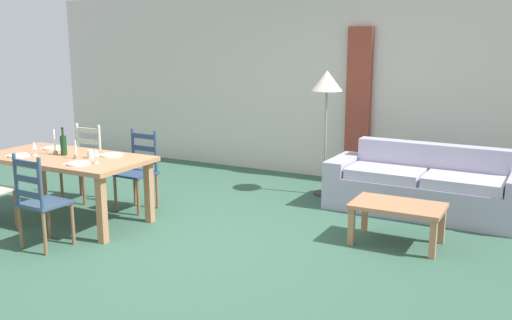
{
  "coord_description": "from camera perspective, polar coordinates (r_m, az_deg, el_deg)",
  "views": [
    {
      "loc": [
        3.2,
        -4.6,
        2.04
      ],
      "look_at": [
        0.41,
        0.72,
        0.75
      ],
      "focal_mm": 39.81,
      "sensor_mm": 36.0,
      "label": 1
    }
  ],
  "objects": [
    {
      "name": "standing_lamp",
      "position": [
        7.38,
        7.12,
        7.15
      ],
      "size": [
        0.4,
        0.4,
        1.64
      ],
      "color": "#332D28",
      "rests_on": "ground_plane"
    },
    {
      "name": "dinner_plate_far_right",
      "position": [
        6.56,
        -14.28,
        0.49
      ],
      "size": [
        0.24,
        0.24,
        0.02
      ],
      "primitive_type": "cylinder",
      "color": "white",
      "rests_on": "dining_table"
    },
    {
      "name": "dining_table",
      "position": [
        6.72,
        -18.52,
        -0.34
      ],
      "size": [
        1.9,
        0.96,
        0.75
      ],
      "color": "#B37A52",
      "rests_on": "ground_plane"
    },
    {
      "name": "candle_tall",
      "position": [
        6.83,
        -19.55,
        1.24
      ],
      "size": [
        0.05,
        0.05,
        0.29
      ],
      "color": "#998C66",
      "rests_on": "dining_table"
    },
    {
      "name": "dinner_plate_far_left",
      "position": [
        7.19,
        -19.64,
        1.15
      ],
      "size": [
        0.24,
        0.24,
        0.02
      ],
      "primitive_type": "cylinder",
      "color": "white",
      "rests_on": "dining_table"
    },
    {
      "name": "couch",
      "position": [
        7.04,
        16.69,
        -2.78
      ],
      "size": [
        2.3,
        0.86,
        0.8
      ],
      "color": "#A6A1B5",
      "rests_on": "ground_plane"
    },
    {
      "name": "fork_near_right",
      "position": [
        6.32,
        -18.31,
        -0.26
      ],
      "size": [
        0.03,
        0.17,
        0.01
      ],
      "primitive_type": "cube",
      "rotation": [
        0.0,
        0.0,
        -0.06
      ],
      "color": "silver",
      "rests_on": "dining_table"
    },
    {
      "name": "wine_bottle",
      "position": [
        6.73,
        -18.78,
        1.45
      ],
      "size": [
        0.07,
        0.07,
        0.32
      ],
      "color": "#143819",
      "rests_on": "dining_table"
    },
    {
      "name": "fork_far_right",
      "position": [
        6.66,
        -15.24,
        0.56
      ],
      "size": [
        0.02,
        0.17,
        0.01
      ],
      "primitive_type": "cube",
      "rotation": [
        0.0,
        0.0,
        -0.02
      ],
      "color": "silver",
      "rests_on": "dining_table"
    },
    {
      "name": "wine_glass_near_right",
      "position": [
        6.19,
        -15.77,
        0.68
      ],
      "size": [
        0.06,
        0.06,
        0.16
      ],
      "color": "white",
      "rests_on": "dining_table"
    },
    {
      "name": "curtain_panel_left",
      "position": [
        8.19,
        10.23,
        5.35
      ],
      "size": [
        0.35,
        0.08,
        2.2
      ],
      "primitive_type": "cube",
      "color": "brown",
      "rests_on": "ground_plane"
    },
    {
      "name": "ground_plane",
      "position": [
        5.97,
        -6.76,
        -8.05
      ],
      "size": [
        9.6,
        9.6,
        0.02
      ],
      "primitive_type": "cube",
      "color": "#335945"
    },
    {
      "name": "dining_chair_far_right",
      "position": [
        7.0,
        -11.72,
        -1.03
      ],
      "size": [
        0.44,
        0.42,
        0.96
      ],
      "color": "navy",
      "rests_on": "ground_plane"
    },
    {
      "name": "dining_chair_far_left",
      "position": [
        7.61,
        -16.94,
        -0.25
      ],
      "size": [
        0.44,
        0.42,
        0.96
      ],
      "color": "beige",
      "rests_on": "ground_plane"
    },
    {
      "name": "dining_chair_near_right",
      "position": [
        5.94,
        -20.86,
        -3.93
      ],
      "size": [
        0.44,
        0.42,
        0.96
      ],
      "color": "#30455D",
      "rests_on": "ground_plane"
    },
    {
      "name": "fork_near_left",
      "position": [
        6.98,
        -23.47,
        0.49
      ],
      "size": [
        0.03,
        0.17,
        0.01
      ],
      "primitive_type": "cube",
      "rotation": [
        0.0,
        0.0,
        0.1
      ],
      "color": "silver",
      "rests_on": "dining_table"
    },
    {
      "name": "coffee_table",
      "position": [
        5.88,
        14.04,
        -4.91
      ],
      "size": [
        0.9,
        0.56,
        0.42
      ],
      "color": "#B37A52",
      "rests_on": "ground_plane"
    },
    {
      "name": "dinner_plate_near_right",
      "position": [
        6.21,
        -17.35,
        -0.35
      ],
      "size": [
        0.24,
        0.24,
        0.02
      ],
      "primitive_type": "cylinder",
      "color": "white",
      "rests_on": "dining_table"
    },
    {
      "name": "fork_far_left",
      "position": [
        7.3,
        -20.44,
        1.2
      ],
      "size": [
        0.02,
        0.17,
        0.01
      ],
      "primitive_type": "cube",
      "rotation": [
        0.0,
        0.0,
        -0.05
      ],
      "color": "silver",
      "rests_on": "dining_table"
    },
    {
      "name": "coffee_cup_primary",
      "position": [
        6.49,
        -16.31,
        0.58
      ],
      "size": [
        0.07,
        0.07,
        0.09
      ],
      "primitive_type": "cylinder",
      "color": "silver",
      "rests_on": "dining_table"
    },
    {
      "name": "candle_short",
      "position": [
        6.52,
        -17.64,
        0.61
      ],
      "size": [
        0.05,
        0.05,
        0.2
      ],
      "color": "#998C66",
      "rests_on": "dining_table"
    },
    {
      "name": "wine_glass_near_left",
      "position": [
        6.82,
        -21.4,
        1.33
      ],
      "size": [
        0.06,
        0.06,
        0.16
      ],
      "color": "white",
      "rests_on": "dining_table"
    },
    {
      "name": "dinner_plate_near_left",
      "position": [
        6.87,
        -22.68,
        0.42
      ],
      "size": [
        0.24,
        0.24,
        0.02
      ],
      "primitive_type": "cylinder",
      "color": "white",
      "rests_on": "dining_table"
    },
    {
      "name": "wall_far",
      "position": [
        8.55,
        5.69,
        7.45
      ],
      "size": [
        9.6,
        0.16,
        2.7
      ],
      "primitive_type": "cube",
      "color": "beige",
      "rests_on": "ground_plane"
    }
  ]
}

